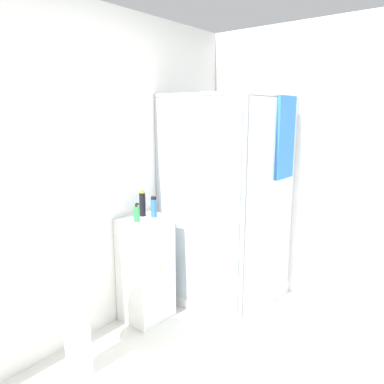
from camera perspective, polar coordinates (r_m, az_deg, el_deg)
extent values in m
cube|color=white|center=(2.86, -16.71, 2.01)|extent=(6.40, 0.06, 2.50)
cube|color=white|center=(3.76, 4.94, -14.56)|extent=(0.91, 0.91, 0.09)
cylinder|color=#B2B2B7|center=(4.05, 3.43, 0.82)|extent=(0.04, 0.04, 1.88)
cylinder|color=#B2B2B7|center=(3.38, -5.13, -1.43)|extent=(0.04, 0.04, 1.88)
cylinder|color=#B2B2B7|center=(3.63, 14.83, -0.86)|extent=(0.04, 0.04, 1.88)
cylinder|color=#B2B2B7|center=(2.87, 7.72, -3.94)|extent=(0.04, 0.04, 1.88)
cylinder|color=#B2B2B7|center=(3.15, 12.42, 14.25)|extent=(0.88, 0.04, 0.04)
cylinder|color=#B2B2B7|center=(3.62, -0.49, 14.19)|extent=(0.88, 0.04, 0.04)
cylinder|color=#B2B2B7|center=(3.01, 0.80, 14.64)|extent=(0.04, 0.88, 0.04)
cylinder|color=#B2B2B7|center=(3.74, 9.28, 13.97)|extent=(0.04, 0.88, 0.04)
cube|color=silver|center=(3.23, 11.91, -1.79)|extent=(0.84, 0.01, 1.75)
cube|color=silver|center=(3.09, 0.62, -2.15)|extent=(0.01, 0.84, 1.75)
cylinder|color=#B7BABF|center=(3.88, 2.37, -1.86)|extent=(0.02, 0.02, 1.41)
cylinder|color=#B7BABF|center=(3.74, 3.09, 8.87)|extent=(0.07, 0.07, 0.04)
cube|color=#2D6BB7|center=(3.30, 14.07, 8.02)|extent=(0.31, 0.03, 0.69)
cube|color=white|center=(3.22, -7.05, -11.51)|extent=(0.38, 0.33, 0.89)
sphere|color=gold|center=(3.09, -4.77, -11.60)|extent=(0.02, 0.02, 0.02)
cylinder|color=white|center=(2.70, -17.19, -18.65)|extent=(0.17, 0.17, 0.73)
cylinder|color=white|center=(2.51, -17.81, -9.93)|extent=(0.43, 0.43, 0.15)
cylinder|color=#B7BABF|center=(2.59, -19.89, -6.14)|extent=(0.02, 0.02, 0.13)
cube|color=#B7BABF|center=(2.54, -19.56, -5.13)|extent=(0.02, 0.07, 0.02)
cylinder|color=green|center=(2.97, -8.47, -3.35)|extent=(0.05, 0.05, 0.12)
cylinder|color=black|center=(2.95, -8.52, -2.07)|extent=(0.02, 0.02, 0.02)
cube|color=black|center=(2.94, -8.35, -1.81)|extent=(0.01, 0.03, 0.01)
cylinder|color=black|center=(3.10, -7.56, -1.90)|extent=(0.05, 0.05, 0.20)
cylinder|color=gold|center=(3.07, -7.61, 0.08)|extent=(0.04, 0.04, 0.02)
cylinder|color=#2D66A3|center=(3.06, -5.84, -2.48)|extent=(0.05, 0.05, 0.15)
cylinder|color=black|center=(3.04, -5.88, -0.91)|extent=(0.04, 0.04, 0.02)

